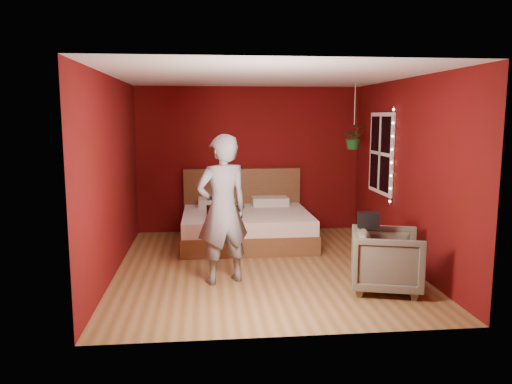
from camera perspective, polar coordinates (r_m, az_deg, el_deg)
name	(u,v)px	position (r m, az deg, el deg)	size (l,w,h in m)	color
floor	(263,266)	(7.05, 0.83, -8.50)	(4.50, 4.50, 0.00)	olive
room_walls	(263,146)	(6.74, 0.86, 5.26)	(4.04, 4.54, 2.62)	#5E090E
window	(381,153)	(8.09, 14.08, 4.30)	(0.05, 0.97, 1.27)	white
fairy_lights	(392,156)	(7.59, 15.25, 3.99)	(0.04, 0.04, 1.45)	silver
bed	(246,224)	(8.32, -1.17, -3.70)	(2.09, 1.78, 1.15)	brown
person	(222,210)	(6.19, -3.85, -2.02)	(0.68, 0.45, 1.87)	slate
armchair	(387,260)	(6.23, 14.70, -7.54)	(0.79, 0.81, 0.74)	#6C6955
handbag	(368,220)	(6.22, 12.71, -3.11)	(0.26, 0.13, 0.18)	black
throw_pillow	(224,212)	(7.82, -3.66, -2.24)	(0.45, 0.45, 0.16)	black
hanging_plant	(354,137)	(8.16, 11.13, 6.17)	(0.41, 0.38, 1.05)	silver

